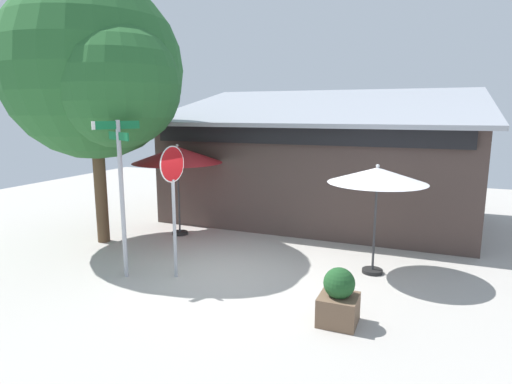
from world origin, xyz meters
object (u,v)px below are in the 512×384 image
Objects in this scene: street_sign_post at (121,183)px; shade_tree at (97,73)px; stop_sign at (173,187)px; patio_umbrella_crimson_left at (177,155)px; sidewalk_planter at (339,298)px; patio_umbrella_ivory_center at (377,177)px.

shade_tree reaches higher than street_sign_post.
stop_sign is 3.24m from patio_umbrella_crimson_left.
stop_sign is at bearing 168.56° from sidewalk_planter.
sidewalk_planter is (-0.23, -2.53, -1.68)m from patio_umbrella_ivory_center.
patio_umbrella_crimson_left is at bearing 120.83° from stop_sign.
stop_sign is at bearing -59.17° from patio_umbrella_crimson_left.
shade_tree is at bearing 162.73° from sidewalk_planter.
shade_tree is (-1.94, 1.69, 2.38)m from street_sign_post.
stop_sign is 1.17× the size of patio_umbrella_ivory_center.
street_sign_post is at bearing -155.49° from patio_umbrella_ivory_center.
shade_tree is at bearing 138.99° from street_sign_post.
street_sign_post is at bearing -158.48° from stop_sign.
patio_umbrella_ivory_center is 2.48× the size of sidewalk_planter.
sidewalk_planter is (6.52, -2.03, -3.95)m from shade_tree.
street_sign_post is 5.28m from patio_umbrella_ivory_center.
shade_tree is at bearing -131.11° from patio_umbrella_crimson_left.
shade_tree reaches higher than patio_umbrella_ivory_center.
street_sign_post is at bearing 175.80° from sidewalk_planter.
stop_sign is (0.99, 0.39, -0.09)m from street_sign_post.
shade_tree reaches higher than stop_sign.
shade_tree is at bearing 156.08° from stop_sign.
street_sign_post is 1.07m from stop_sign.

